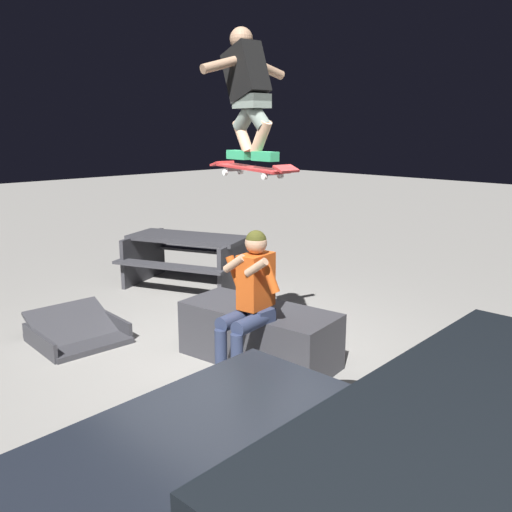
# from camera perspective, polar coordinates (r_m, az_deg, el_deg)

# --- Properties ---
(ground_plane) EXTENTS (40.00, 40.00, 0.00)m
(ground_plane) POSITION_cam_1_polar(r_m,az_deg,el_deg) (5.77, -2.23, -10.08)
(ground_plane) COLOR gray
(ledge_box_main) EXTENTS (1.65, 0.90, 0.55)m
(ledge_box_main) POSITION_cam_1_polar(r_m,az_deg,el_deg) (5.50, 0.32, -8.14)
(ledge_box_main) COLOR #38383D
(ledge_box_main) RESTS_ON ground
(person_sitting_on_ledge) EXTENTS (0.60, 0.78, 1.39)m
(person_sitting_on_ledge) POSITION_cam_1_polar(r_m,az_deg,el_deg) (4.93, -0.77, -4.40)
(person_sitting_on_ledge) COLOR #2D3856
(person_sitting_on_ledge) RESTS_ON ground
(skateboard) EXTENTS (1.04, 0.30, 0.13)m
(skateboard) POSITION_cam_1_polar(r_m,az_deg,el_deg) (4.91, -0.44, 9.08)
(skateboard) COLOR #B72D2D
(skater_airborne) EXTENTS (0.63, 0.89, 1.12)m
(skater_airborne) POSITION_cam_1_polar(r_m,az_deg,el_deg) (4.95, -0.89, 17.07)
(skater_airborne) COLOR #2D9E66
(kicker_ramp) EXTENTS (0.98, 0.94, 0.42)m
(kicker_ramp) POSITION_cam_1_polar(r_m,az_deg,el_deg) (6.37, -18.01, -7.79)
(kicker_ramp) COLOR #38383D
(kicker_ramp) RESTS_ON ground
(picnic_table_back) EXTENTS (2.09, 1.90, 0.75)m
(picnic_table_back) POSITION_cam_1_polar(r_m,az_deg,el_deg) (8.08, -7.08, 0.36)
(picnic_table_back) COLOR #38383D
(picnic_table_back) RESTS_ON ground
(trash_bin) EXTENTS (0.55, 0.55, 0.87)m
(trash_bin) POSITION_cam_1_polar(r_m,az_deg,el_deg) (3.25, 9.60, -21.51)
(trash_bin) COLOR #47474C
(trash_bin) RESTS_ON ground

